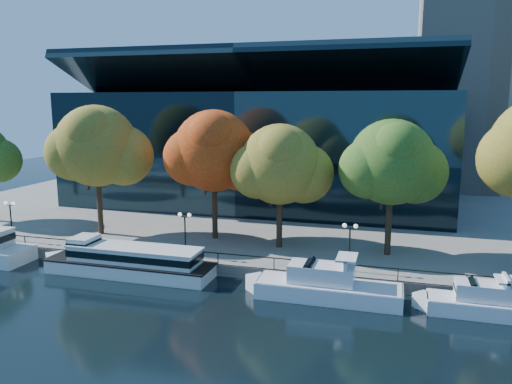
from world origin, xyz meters
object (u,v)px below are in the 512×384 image
(tree_4, at_px, (393,164))
(lamp_0, at_px, (10,212))
(tree_1, at_px, (98,148))
(tree_2, at_px, (215,153))
(lamp_2, at_px, (350,236))
(cruiser_far, at_px, (482,302))
(lamp_1, at_px, (185,224))
(tour_boat, at_px, (125,260))
(cruiser_near, at_px, (322,285))
(tree_3, at_px, (281,166))

(tree_4, relative_size, lamp_0, 3.07)
(tree_1, height_order, tree_2, tree_1)
(lamp_2, bearing_deg, lamp_0, 180.00)
(tree_4, height_order, lamp_0, tree_4)
(lamp_2, bearing_deg, cruiser_far, -22.28)
(cruiser_far, xyz_separation_m, tree_1, (-36.12, 8.81, 9.19))
(tree_1, xyz_separation_m, lamp_1, (11.77, -4.85, -6.16))
(tour_boat, height_order, lamp_1, lamp_1)
(cruiser_near, relative_size, tree_1, 0.90)
(tour_boat, relative_size, lamp_0, 4.07)
(cruiser_near, relative_size, lamp_1, 3.01)
(cruiser_far, distance_m, lamp_0, 43.63)
(lamp_0, relative_size, lamp_1, 1.00)
(tree_3, bearing_deg, lamp_2, -36.38)
(cruiser_near, height_order, tree_4, tree_4)
(cruiser_far, relative_size, tree_2, 0.70)
(cruiser_near, height_order, tree_2, tree_2)
(tree_2, distance_m, lamp_0, 21.42)
(tree_3, bearing_deg, tree_1, -179.06)
(cruiser_near, xyz_separation_m, tree_3, (-5.42, 9.26, 7.78))
(cruiser_far, relative_size, tree_3, 0.78)
(tour_boat, xyz_separation_m, tree_4, (21.95, 8.88, 8.04))
(cruiser_far, xyz_separation_m, lamp_1, (-24.35, 3.97, 3.02))
(lamp_0, distance_m, lamp_1, 18.99)
(cruiser_near, xyz_separation_m, tree_2, (-12.48, 10.52, 8.73))
(tour_boat, bearing_deg, lamp_0, 167.28)
(lamp_1, bearing_deg, tree_3, 34.02)
(cruiser_far, distance_m, tree_1, 38.30)
(tree_4, distance_m, lamp_0, 37.56)
(tree_4, bearing_deg, lamp_1, -162.71)
(tree_4, bearing_deg, cruiser_far, -55.29)
(cruiser_near, bearing_deg, cruiser_far, 0.62)
(cruiser_near, xyz_separation_m, lamp_2, (1.59, 4.09, 2.89))
(tree_4, bearing_deg, tour_boat, -157.98)
(tour_boat, relative_size, lamp_1, 4.07)
(tree_3, xyz_separation_m, tree_4, (10.12, 0.37, 0.49))
(cruiser_near, relative_size, tree_3, 1.02)
(lamp_1, bearing_deg, tree_4, 17.29)
(tree_3, bearing_deg, tree_4, 2.07)
(tour_boat, distance_m, tree_4, 25.01)
(tree_2, height_order, lamp_0, tree_2)
(tour_boat, height_order, lamp_0, lamp_0)
(cruiser_far, height_order, lamp_1, lamp_1)
(cruiser_near, xyz_separation_m, cruiser_far, (11.28, 0.12, -0.14))
(tour_boat, distance_m, cruiser_near, 17.27)
(tree_3, distance_m, tree_4, 10.14)
(cruiser_near, relative_size, lamp_2, 3.01)
(tour_boat, relative_size, tree_2, 1.25)
(lamp_2, bearing_deg, tree_4, 60.70)
(tree_2, bearing_deg, lamp_2, -24.56)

